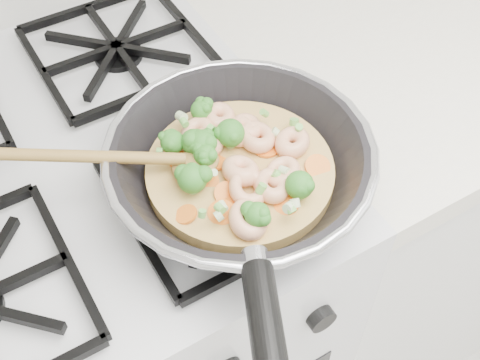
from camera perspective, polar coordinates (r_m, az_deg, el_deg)
stove at (r=1.19m, az=-11.42°, el=-12.54°), size 0.60×0.60×0.92m
counter_right at (r=1.48m, az=18.11°, el=2.03°), size 1.00×0.60×0.90m
skillet at (r=0.72m, az=-0.13°, el=1.14°), size 0.43×0.47×0.09m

